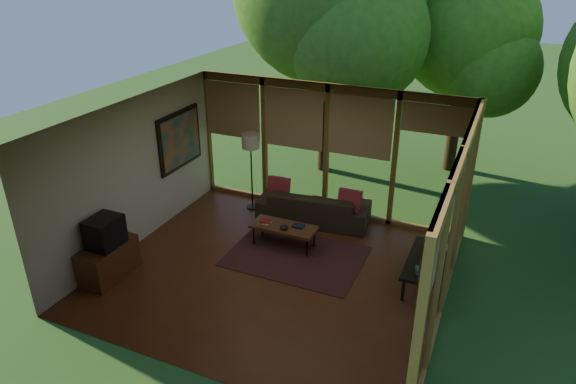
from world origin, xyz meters
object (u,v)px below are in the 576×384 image
at_px(television, 105,232).
at_px(floor_lamp, 251,145).
at_px(coffee_table, 284,228).
at_px(side_console, 427,262).
at_px(sofa, 314,206).
at_px(media_cabinet, 109,261).

bearing_deg(television, floor_lamp, 72.83).
bearing_deg(coffee_table, television, -137.71).
bearing_deg(television, side_console, 21.53).
xyz_separation_m(sofa, floor_lamp, (-1.40, 0.03, 1.08)).
bearing_deg(floor_lamp, media_cabinet, -107.49).
height_order(television, coffee_table, television).
distance_m(coffee_table, side_console, 2.60).
xyz_separation_m(media_cabinet, floor_lamp, (1.02, 3.23, 1.11)).
relative_size(television, floor_lamp, 0.33).
relative_size(media_cabinet, side_console, 0.71).
bearing_deg(sofa, floor_lamp, -7.87).
relative_size(sofa, television, 4.02).
distance_m(sofa, media_cabinet, 4.01).
height_order(sofa, side_console, sofa).
bearing_deg(floor_lamp, television, -107.17).
xyz_separation_m(floor_lamp, side_console, (3.85, -1.31, -1.00)).
xyz_separation_m(television, side_console, (4.85, 1.91, -0.44)).
relative_size(floor_lamp, coffee_table, 1.38).
bearing_deg(coffee_table, floor_lamp, 136.89).
bearing_deg(floor_lamp, side_console, -18.82).
bearing_deg(side_console, floor_lamp, 161.18).
distance_m(sofa, side_console, 2.77).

